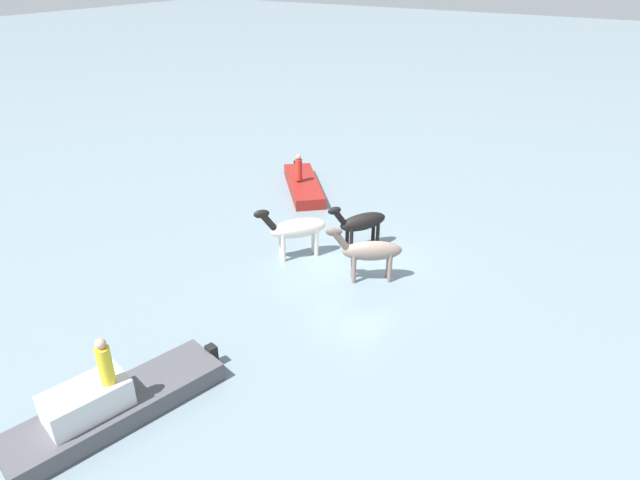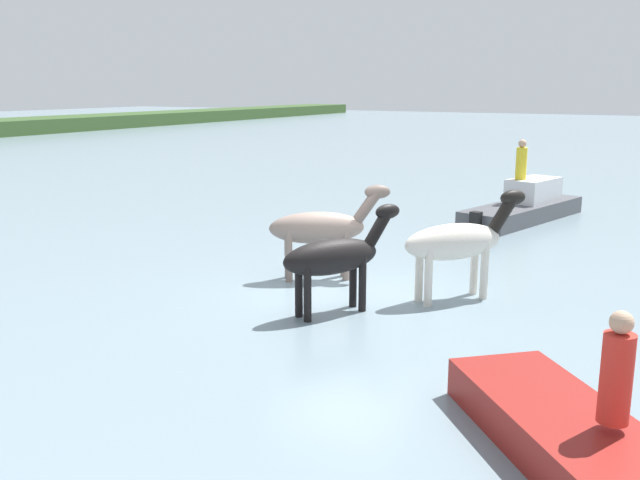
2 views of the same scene
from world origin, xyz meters
TOP-DOWN VIEW (x-y plane):
  - ground_plane at (0.00, 0.00)m, footprint 181.60×181.60m
  - horse_rear_stallion at (0.70, 0.95)m, footprint 1.78×2.28m
  - horse_pinto_flank at (-1.15, -0.37)m, footprint 2.26×1.53m
  - horse_lead at (0.69, -1.97)m, footprint 2.29×1.93m
  - boat_motor_center at (9.42, -1.16)m, footprint 5.36×2.62m
  - boat_tender_starboard at (-4.66, -5.26)m, footprint 4.27×4.02m
  - person_helmsman_aft at (9.47, -0.97)m, footprint 0.32×0.32m
  - person_boatman_standing at (-4.40, -5.34)m, footprint 0.32×0.32m

SIDE VIEW (x-z plane):
  - ground_plane at x=0.00m, z-range 0.00..0.00m
  - boat_tender_starboard at x=-4.66m, z-range -0.20..0.54m
  - boat_motor_center at x=9.42m, z-range -0.36..1.00m
  - horse_pinto_flank at x=-1.15m, z-range 0.10..1.96m
  - horse_rear_stallion at x=0.70m, z-range 0.10..2.06m
  - horse_lead at x=0.69m, z-range 0.10..2.12m
  - person_boatman_standing at x=-4.40m, z-range 0.54..1.73m
  - person_helmsman_aft at x=9.47m, z-range 1.16..2.35m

